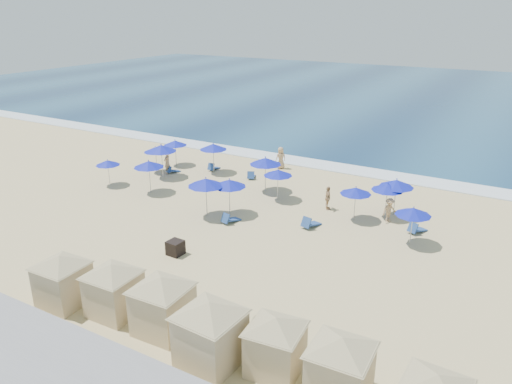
# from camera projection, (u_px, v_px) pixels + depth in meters

# --- Properties ---
(ground) EXTENTS (160.00, 160.00, 0.00)m
(ground) POSITION_uv_depth(u_px,v_px,m) (234.00, 235.00, 29.57)
(ground) COLOR #CBB780
(ground) RESTS_ON ground
(ocean) EXTENTS (160.00, 80.00, 0.06)m
(ocean) POSITION_uv_depth(u_px,v_px,m) (432.00, 98.00, 74.17)
(ocean) COLOR navy
(ocean) RESTS_ON ground
(surf_line) EXTENTS (160.00, 2.50, 0.08)m
(surf_line) POSITION_uv_depth(u_px,v_px,m) (332.00, 167.00, 42.13)
(surf_line) COLOR white
(surf_line) RESTS_ON ground
(seawall) EXTENTS (160.00, 6.10, 1.22)m
(seawall) POSITION_uv_depth(u_px,v_px,m) (37.00, 355.00, 18.39)
(seawall) COLOR gray
(seawall) RESTS_ON ground
(trash_bin) EXTENTS (0.84, 0.84, 0.79)m
(trash_bin) POSITION_uv_depth(u_px,v_px,m) (175.00, 248.00, 27.15)
(trash_bin) COLOR black
(trash_bin) RESTS_ON ground
(cabana_0) EXTENTS (4.23, 4.23, 2.65)m
(cabana_0) POSITION_uv_depth(u_px,v_px,m) (62.00, 274.00, 22.28)
(cabana_0) COLOR #CDB68C
(cabana_0) RESTS_ON ground
(cabana_1) EXTENTS (4.24, 4.24, 2.66)m
(cabana_1) POSITION_uv_depth(u_px,v_px,m) (113.00, 283.00, 21.52)
(cabana_1) COLOR #CDB68C
(cabana_1) RESTS_ON ground
(cabana_2) EXTENTS (4.44, 4.44, 2.79)m
(cabana_2) POSITION_uv_depth(u_px,v_px,m) (162.00, 297.00, 20.32)
(cabana_2) COLOR #CDB68C
(cabana_2) RESTS_ON ground
(cabana_3) EXTENTS (4.62, 4.62, 2.90)m
(cabana_3) POSITION_uv_depth(u_px,v_px,m) (210.00, 325.00, 18.44)
(cabana_3) COLOR #CDB68C
(cabana_3) RESTS_ON ground
(cabana_4) EXTENTS (4.03, 4.03, 2.54)m
(cabana_4) POSITION_uv_depth(u_px,v_px,m) (276.00, 338.00, 18.07)
(cabana_4) COLOR #CDB68C
(cabana_4) RESTS_ON ground
(cabana_5) EXTENTS (4.28, 4.28, 2.69)m
(cabana_5) POSITION_uv_depth(u_px,v_px,m) (341.00, 360.00, 16.80)
(cabana_5) COLOR #CDB68C
(cabana_5) RESTS_ON ground
(umbrella_0) EXTENTS (1.92, 1.92, 2.18)m
(umbrella_0) POSITION_uv_depth(u_px,v_px,m) (155.00, 150.00, 40.29)
(umbrella_0) COLOR #A5A8AD
(umbrella_0) RESTS_ON ground
(umbrella_1) EXTENTS (1.80, 1.80, 2.05)m
(umbrella_1) POSITION_uv_depth(u_px,v_px,m) (108.00, 163.00, 37.29)
(umbrella_1) COLOR #A5A8AD
(umbrella_1) RESTS_ON ground
(umbrella_2) EXTENTS (1.98, 1.98, 2.25)m
(umbrella_2) POSITION_uv_depth(u_px,v_px,m) (175.00, 143.00, 42.02)
(umbrella_2) COLOR #A5A8AD
(umbrella_2) RESTS_ON ground
(umbrella_3) EXTENTS (2.17, 2.17, 2.47)m
(umbrella_3) POSITION_uv_depth(u_px,v_px,m) (149.00, 164.00, 35.70)
(umbrella_3) COLOR #A5A8AD
(umbrella_3) RESTS_ON ground
(umbrella_4) EXTENTS (2.20, 2.20, 2.51)m
(umbrella_4) POSITION_uv_depth(u_px,v_px,m) (213.00, 147.00, 40.05)
(umbrella_4) COLOR #A5A8AD
(umbrella_4) RESTS_ON ground
(umbrella_5) EXTENTS (2.31, 2.31, 2.63)m
(umbrella_5) POSITION_uv_depth(u_px,v_px,m) (265.00, 161.00, 35.91)
(umbrella_5) COLOR #A5A8AD
(umbrella_5) RESTS_ON ground
(umbrella_6) EXTENTS (2.33, 2.33, 2.65)m
(umbrella_6) POSITION_uv_depth(u_px,v_px,m) (206.00, 182.00, 31.53)
(umbrella_6) COLOR #A5A8AD
(umbrella_6) RESTS_ON ground
(umbrella_7) EXTENTS (2.01, 2.01, 2.28)m
(umbrella_7) POSITION_uv_depth(u_px,v_px,m) (278.00, 173.00, 34.38)
(umbrella_7) COLOR #A5A8AD
(umbrella_7) RESTS_ON ground
(umbrella_8) EXTENTS (1.97, 1.97, 2.25)m
(umbrella_8) POSITION_uv_depth(u_px,v_px,m) (356.00, 191.00, 31.09)
(umbrella_8) COLOR #A5A8AD
(umbrella_8) RESTS_ON ground
(umbrella_9) EXTENTS (2.21, 2.21, 2.52)m
(umbrella_9) POSITION_uv_depth(u_px,v_px,m) (396.00, 183.00, 31.67)
(umbrella_9) COLOR #A5A8AD
(umbrella_9) RESTS_ON ground
(umbrella_10) EXTENTS (2.06, 2.06, 2.35)m
(umbrella_10) POSITION_uv_depth(u_px,v_px,m) (388.00, 187.00, 31.49)
(umbrella_10) COLOR #A5A8AD
(umbrella_10) RESTS_ON ground
(umbrella_11) EXTENTS (2.02, 2.02, 2.30)m
(umbrella_11) POSITION_uv_depth(u_px,v_px,m) (413.00, 212.00, 27.81)
(umbrella_11) COLOR #A5A8AD
(umbrella_11) RESTS_ON ground
(umbrella_12) EXTENTS (2.17, 2.17, 2.47)m
(umbrella_12) POSITION_uv_depth(u_px,v_px,m) (229.00, 183.00, 31.86)
(umbrella_12) COLOR #A5A8AD
(umbrella_12) RESTS_ON ground
(umbrella_13) EXTENTS (2.39, 2.39, 2.72)m
(umbrella_13) POSITION_uv_depth(u_px,v_px,m) (161.00, 148.00, 38.94)
(umbrella_13) COLOR #A5A8AD
(umbrella_13) RESTS_ON ground
(beach_chair_0) EXTENTS (0.83, 1.26, 0.64)m
(beach_chair_0) POSITION_uv_depth(u_px,v_px,m) (172.00, 170.00, 40.61)
(beach_chair_0) COLOR navy
(beach_chair_0) RESTS_ON ground
(beach_chair_1) EXTENTS (0.61, 1.27, 0.69)m
(beach_chair_1) POSITION_uv_depth(u_px,v_px,m) (213.00, 167.00, 41.27)
(beach_chair_1) COLOR navy
(beach_chair_1) RESTS_ON ground
(beach_chair_2) EXTENTS (1.00, 1.36, 0.68)m
(beach_chair_2) POSITION_uv_depth(u_px,v_px,m) (251.00, 176.00, 39.27)
(beach_chair_2) COLOR navy
(beach_chair_2) RESTS_ON ground
(beach_chair_3) EXTENTS (0.89, 1.40, 0.71)m
(beach_chair_3) POSITION_uv_depth(u_px,v_px,m) (229.00, 219.00, 31.20)
(beach_chair_3) COLOR navy
(beach_chair_3) RESTS_ON ground
(beach_chair_4) EXTENTS (0.95, 1.51, 0.77)m
(beach_chair_4) POSITION_uv_depth(u_px,v_px,m) (310.00, 223.00, 30.55)
(beach_chair_4) COLOR navy
(beach_chair_4) RESTS_ON ground
(beach_chair_5) EXTENTS (1.07, 1.43, 0.72)m
(beach_chair_5) POSITION_uv_depth(u_px,v_px,m) (416.00, 229.00, 29.82)
(beach_chair_5) COLOR navy
(beach_chair_5) RESTS_ON ground
(beachgoer_0) EXTENTS (0.46, 0.67, 1.81)m
(beachgoer_0) POSITION_uv_depth(u_px,v_px,m) (167.00, 162.00, 40.31)
(beachgoer_0) COLOR tan
(beachgoer_0) RESTS_ON ground
(beachgoer_1) EXTENTS (0.80, 1.01, 1.60)m
(beachgoer_1) POSITION_uv_depth(u_px,v_px,m) (328.00, 198.00, 33.09)
(beachgoer_1) COLOR tan
(beachgoer_1) RESTS_ON ground
(beachgoer_2) EXTENTS (1.06, 1.16, 1.57)m
(beachgoer_2) POSITION_uv_depth(u_px,v_px,m) (389.00, 210.00, 31.16)
(beachgoer_2) COLOR tan
(beachgoer_2) RESTS_ON ground
(beachgoer_3) EXTENTS (1.01, 1.06, 1.83)m
(beachgoer_3) POSITION_uv_depth(u_px,v_px,m) (281.00, 158.00, 41.50)
(beachgoer_3) COLOR tan
(beachgoer_3) RESTS_ON ground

